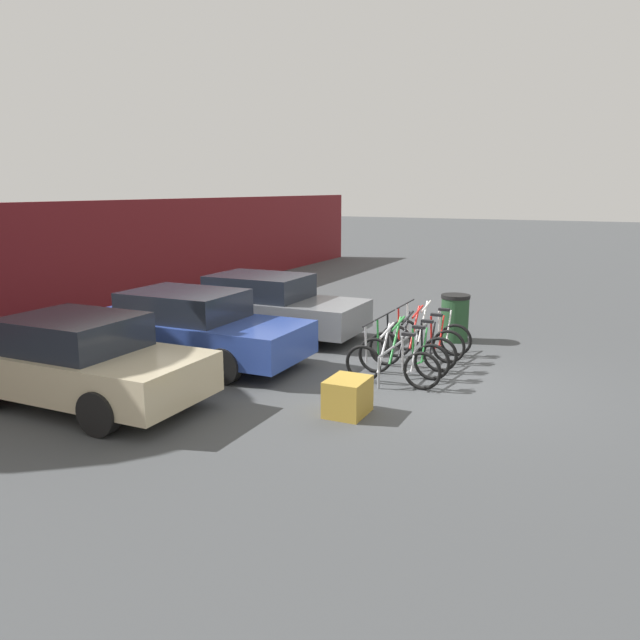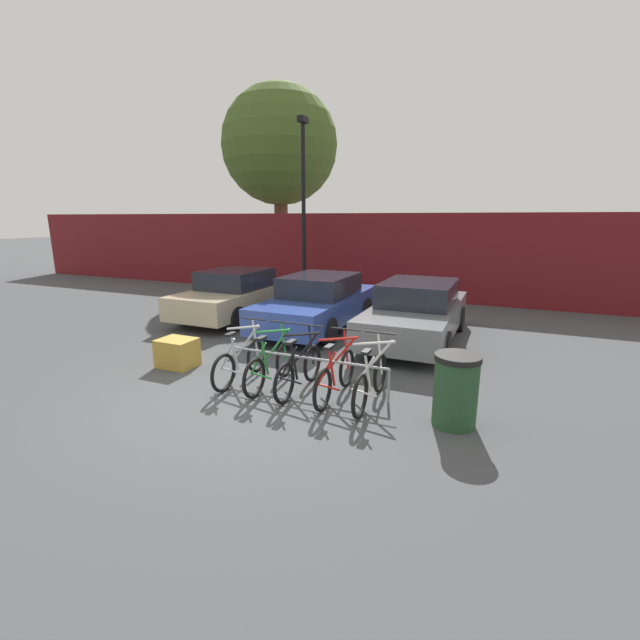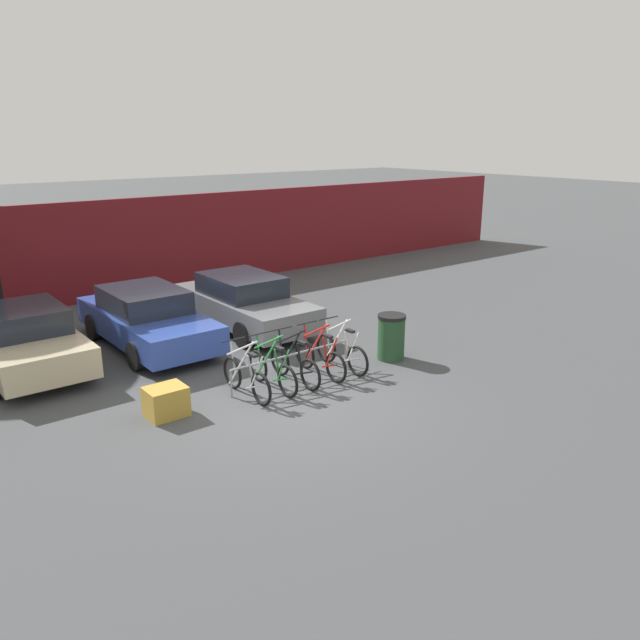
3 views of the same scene
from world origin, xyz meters
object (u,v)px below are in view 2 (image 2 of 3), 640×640
(bicycle_black, at_px, (299,370))
(car_grey, at_px, (417,312))
(bike_rack, at_px, (306,362))
(cargo_crate, at_px, (177,353))
(bicycle_white, at_px, (371,381))
(car_blue, at_px, (319,302))
(trash_bin, at_px, (456,390))
(bicycle_silver, at_px, (241,361))
(bicycle_red, at_px, (336,375))
(car_beige, at_px, (235,295))
(lamp_post, at_px, (304,200))
(bicycle_green, at_px, (271,365))
(tree_behind_hoarding, at_px, (280,147))

(bicycle_black, xyz_separation_m, car_grey, (1.17, 3.86, 0.31))
(bike_rack, xyz_separation_m, cargo_crate, (-2.78, 0.01, -0.20))
(bicycle_white, relative_size, car_blue, 0.37)
(bike_rack, relative_size, cargo_crate, 4.19)
(trash_bin, distance_m, cargo_crate, 5.27)
(bicycle_silver, xyz_separation_m, bicycle_black, (1.15, 0.00, 0.00))
(bicycle_black, distance_m, bicycle_white, 1.24)
(bicycle_red, height_order, car_grey, car_grey)
(bike_rack, bearing_deg, bicycle_black, -107.56)
(bike_rack, distance_m, car_beige, 5.71)
(cargo_crate, bearing_deg, lamp_post, 97.38)
(bike_rack, xyz_separation_m, car_beige, (-4.13, 3.94, 0.22))
(bicycle_green, bearing_deg, car_blue, 101.63)
(bicycle_black, xyz_separation_m, cargo_crate, (-2.73, 0.15, -0.10))
(bicycle_silver, distance_m, lamp_post, 8.92)
(car_grey, height_order, lamp_post, lamp_post)
(car_beige, bearing_deg, bicycle_silver, -54.31)
(bicycle_green, distance_m, lamp_post, 9.12)
(car_blue, height_order, car_grey, same)
(bicycle_red, xyz_separation_m, car_beige, (-4.73, 4.09, 0.31))
(bicycle_silver, relative_size, tree_behind_hoarding, 0.21)
(trash_bin, bearing_deg, bicycle_silver, 176.87)
(bicycle_silver, relative_size, bicycle_white, 1.00)
(bicycle_white, height_order, tree_behind_hoarding, tree_behind_hoarding)
(bicycle_green, distance_m, bicycle_white, 1.79)
(bicycle_silver, bearing_deg, bicycle_black, -2.97)
(bike_rack, height_order, car_blue, car_blue)
(trash_bin, distance_m, tree_behind_hoarding, 14.95)
(car_beige, xyz_separation_m, car_grey, (5.25, -0.22, 0.00))
(bicycle_red, bearing_deg, car_grey, 86.33)
(bicycle_white, xyz_separation_m, cargo_crate, (-3.97, 0.15, -0.10))
(car_grey, xyz_separation_m, tree_behind_hoarding, (-7.35, 6.91, 5.04))
(bike_rack, xyz_separation_m, bicycle_white, (1.19, -0.15, -0.10))
(bike_rack, height_order, cargo_crate, bike_rack)
(car_blue, distance_m, car_grey, 2.58)
(bicycle_black, height_order, bicycle_red, same)
(bicycle_silver, xyz_separation_m, tree_behind_hoarding, (-5.04, 10.77, 5.36))
(bicycle_white, bearing_deg, cargo_crate, -179.67)
(car_beige, bearing_deg, car_grey, -2.43)
(bicycle_green, bearing_deg, bicycle_red, -0.60)
(trash_bin, bearing_deg, car_blue, 133.07)
(car_grey, distance_m, lamp_post, 6.96)
(bicycle_green, height_order, bicycle_red, same)
(bicycle_black, xyz_separation_m, lamp_post, (-3.74, 7.97, 3.05))
(cargo_crate, bearing_deg, trash_bin, -3.86)
(car_blue, distance_m, tree_behind_hoarding, 9.69)
(bicycle_white, distance_m, cargo_crate, 3.98)
(car_beige, distance_m, tree_behind_hoarding, 8.64)
(car_grey, bearing_deg, bicycle_black, -106.80)
(cargo_crate, bearing_deg, bicycle_green, -4.03)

